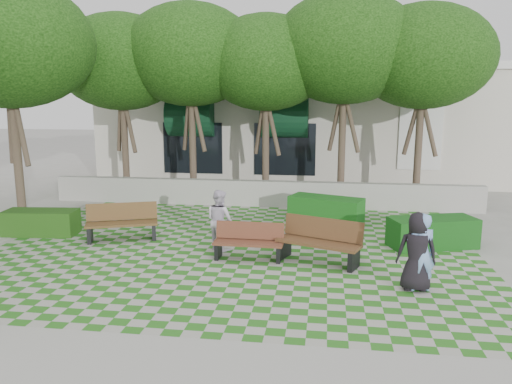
# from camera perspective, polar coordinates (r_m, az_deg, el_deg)

# --- Properties ---
(ground) EXTENTS (90.00, 90.00, 0.00)m
(ground) POSITION_cam_1_polar(r_m,az_deg,el_deg) (11.68, -3.50, -8.07)
(ground) COLOR gray
(ground) RESTS_ON ground
(lawn) EXTENTS (12.00, 12.00, 0.00)m
(lawn) POSITION_cam_1_polar(r_m,az_deg,el_deg) (12.61, -2.59, -6.60)
(lawn) COLOR #2B721E
(lawn) RESTS_ON ground
(sidewalk_south) EXTENTS (16.00, 2.00, 0.01)m
(sidewalk_south) POSITION_cam_1_polar(r_m,az_deg,el_deg) (7.53, -11.07, -19.43)
(sidewalk_south) COLOR #9E9B93
(sidewalk_south) RESTS_ON ground
(retaining_wall) EXTENTS (15.00, 0.36, 0.90)m
(retaining_wall) POSITION_cam_1_polar(r_m,az_deg,el_deg) (17.49, 0.54, -0.16)
(retaining_wall) COLOR #9E9B93
(retaining_wall) RESTS_ON ground
(bench_east) EXTENTS (2.04, 1.32, 1.02)m
(bench_east) POSITION_cam_1_polar(r_m,az_deg,el_deg) (11.64, 7.27, -5.68)
(bench_east) COLOR #4F311B
(bench_east) RESTS_ON ground
(bench_mid) EXTENTS (1.65, 0.57, 0.86)m
(bench_mid) POSITION_cam_1_polar(r_m,az_deg,el_deg) (11.81, -0.82, -5.73)
(bench_mid) COLOR #592E1E
(bench_mid) RESTS_ON ground
(bench_west) EXTENTS (1.96, 1.21, 0.98)m
(bench_west) POSITION_cam_1_polar(r_m,az_deg,el_deg) (13.82, -15.06, -3.41)
(bench_west) COLOR #51371B
(bench_west) RESTS_ON ground
(hedge_east) EXTENTS (2.33, 1.50, 0.76)m
(hedge_east) POSITION_cam_1_polar(r_m,az_deg,el_deg) (13.51, 19.53, -4.39)
(hedge_east) COLOR #124514
(hedge_east) RESTS_ON ground
(hedge_midright) EXTENTS (2.37, 1.60, 0.77)m
(hedge_midright) POSITION_cam_1_polar(r_m,az_deg,el_deg) (15.43, 7.99, -2.00)
(hedge_midright) COLOR #155017
(hedge_midright) RESTS_ON ground
(hedge_west) EXTENTS (2.04, 0.97, 0.69)m
(hedge_west) POSITION_cam_1_polar(r_m,az_deg,el_deg) (15.12, -23.36, -3.22)
(hedge_west) COLOR #1C4512
(hedge_west) RESTS_ON ground
(person_blue) EXTENTS (0.64, 0.48, 1.57)m
(person_blue) POSITION_cam_1_polar(r_m,az_deg,el_deg) (10.35, 18.34, -6.56)
(person_blue) COLOR #7DA6E4
(person_blue) RESTS_ON ground
(person_dark) EXTENTS (0.79, 0.53, 1.58)m
(person_dark) POSITION_cam_1_polar(r_m,az_deg,el_deg) (10.34, 17.90, -6.50)
(person_dark) COLOR black
(person_dark) RESTS_ON ground
(person_white) EXTENTS (0.94, 0.91, 1.52)m
(person_white) POSITION_cam_1_polar(r_m,az_deg,el_deg) (12.49, -4.19, -3.19)
(person_white) COLOR silver
(person_white) RESTS_ON ground
(tree_row) EXTENTS (17.70, 13.40, 7.41)m
(tree_row) POSITION_cam_1_polar(r_m,az_deg,el_deg) (17.33, -5.89, 15.39)
(tree_row) COLOR #47382B
(tree_row) RESTS_ON ground
(building) EXTENTS (18.00, 8.92, 5.15)m
(building) POSITION_cam_1_polar(r_m,az_deg,el_deg) (24.97, 5.09, 7.87)
(building) COLOR beige
(building) RESTS_ON ground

